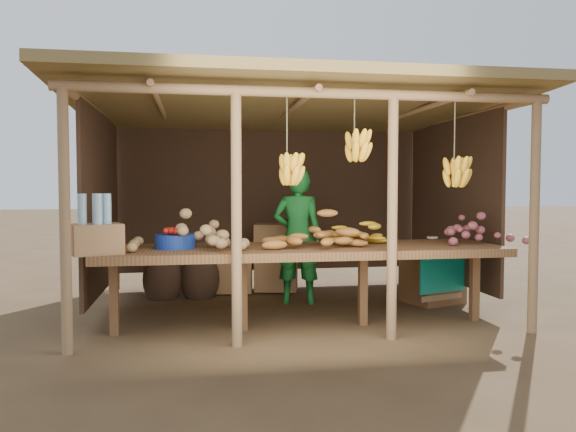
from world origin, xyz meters
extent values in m
plane|color=brown|center=(0.00, 0.00, 0.00)|extent=(60.00, 60.00, 0.00)
cylinder|color=#97734E|center=(-2.10, -1.50, 1.10)|extent=(0.09, 0.09, 2.20)
cylinder|color=#97734E|center=(2.10, -1.50, 1.10)|extent=(0.09, 0.09, 2.20)
cylinder|color=#97734E|center=(-2.10, 1.50, 1.10)|extent=(0.09, 0.09, 2.20)
cylinder|color=#97734E|center=(2.10, 1.50, 1.10)|extent=(0.09, 0.09, 2.20)
cylinder|color=#97734E|center=(-0.70, -1.50, 1.10)|extent=(0.09, 0.09, 2.20)
cylinder|color=#97734E|center=(0.70, -1.50, 1.10)|extent=(0.09, 0.09, 2.20)
cylinder|color=#97734E|center=(0.00, -1.50, 2.20)|extent=(4.40, 0.09, 0.09)
cylinder|color=#97734E|center=(0.00, 1.50, 2.20)|extent=(4.40, 0.09, 0.09)
cube|color=olive|center=(0.00, 0.00, 2.29)|extent=(4.70, 3.50, 0.28)
cube|color=#412C1E|center=(0.00, 1.48, 1.21)|extent=(4.20, 0.04, 1.98)
cube|color=#412C1E|center=(-2.08, 0.20, 1.21)|extent=(0.04, 2.40, 1.98)
cube|color=#412C1E|center=(2.08, 0.20, 1.21)|extent=(0.04, 2.40, 1.98)
cube|color=brown|center=(0.00, -0.95, 0.76)|extent=(3.90, 1.05, 0.08)
cube|color=brown|center=(-1.80, -0.95, 0.36)|extent=(0.08, 0.08, 0.72)
cube|color=brown|center=(-0.60, -0.95, 0.36)|extent=(0.08, 0.08, 0.72)
cube|color=brown|center=(0.60, -0.95, 0.36)|extent=(0.08, 0.08, 0.72)
cube|color=brown|center=(1.80, -0.95, 0.36)|extent=(0.08, 0.08, 0.72)
cylinder|color=navy|center=(-1.24, -0.90, 0.87)|extent=(0.38, 0.38, 0.13)
cube|color=#9A6D45|center=(-1.90, -1.25, 0.93)|extent=(0.51, 0.46, 0.26)
imported|color=#1B7D2F|center=(0.15, 0.20, 0.80)|extent=(0.65, 0.50, 1.59)
cube|color=brown|center=(1.75, -0.02, 0.28)|extent=(0.74, 0.68, 0.56)
cube|color=#0C8774|center=(1.75, -0.02, 0.59)|extent=(0.83, 0.77, 0.06)
cube|color=#9A6D45|center=(0.01, 0.97, 0.24)|extent=(0.62, 0.53, 0.44)
cube|color=#9A6D45|center=(0.01, 0.97, 0.68)|extent=(0.62, 0.53, 0.44)
cube|color=#9A6D45|center=(-0.59, 0.97, 0.24)|extent=(0.62, 0.53, 0.44)
ellipsoid|color=#412C1E|center=(-1.45, 0.73, 0.29)|extent=(0.49, 0.49, 0.67)
ellipsoid|color=#412C1E|center=(-1.00, 0.73, 0.29)|extent=(0.49, 0.49, 0.67)
camera|label=1|loc=(-1.06, -6.31, 1.39)|focal=35.00mm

